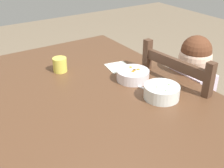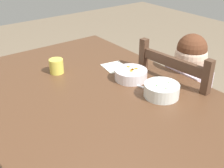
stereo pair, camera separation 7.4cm
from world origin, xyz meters
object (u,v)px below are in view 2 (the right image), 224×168
Objects in this scene: dining_table at (94,112)px; bowl_of_carrots at (131,74)px; spoon at (137,85)px; child_figure at (183,91)px; bowl_of_peas at (162,90)px; drinking_cup at (56,66)px; dining_chair at (181,118)px.

bowl_of_carrots is at bearing 93.89° from dining_table.
child_figure is at bearing 84.03° from spoon.
bowl_of_peas is at bearing -70.21° from child_figure.
drinking_cup is (-0.36, -0.24, 0.03)m from spoon.
dining_chair reaches higher than spoon.
dining_chair reaches higher than bowl_of_peas.
dining_table is 0.33m from bowl_of_peas.
bowl_of_carrots is at bearing -109.79° from child_figure.
bowl_of_peas is (0.10, -0.30, 0.33)m from dining_chair.
dining_table is 18.77× the size of drinking_cup.
bowl_of_carrots is 1.18× the size of spoon.
dining_chair is 5.71× the size of bowl_of_peas.
drinking_cup is (-0.40, -0.56, 0.34)m from dining_chair.
bowl_of_peas is 0.97× the size of bowl_of_carrots.
dining_chair reaches higher than bowl_of_carrots.
bowl_of_carrots is (-0.21, 0.00, -0.00)m from bowl_of_peas.
spoon is at bearing -95.97° from child_figure.
bowl_of_peas reaches higher than dining_table.
bowl_of_peas is (0.11, -0.29, 0.15)m from child_figure.
bowl_of_peas is 0.14m from spoon.
dining_table is at bearing -100.06° from dining_chair.
bowl_of_peas is 0.57m from drinking_cup.
child_figure reaches higher than dining_chair.
dining_chair is 0.44m from spoon.
bowl_of_carrots is at bearing -110.29° from dining_chair.
dining_table is 0.58m from dining_chair.
dining_chair is at bearing 108.64° from bowl_of_peas.
dining_chair is at bearing 54.33° from drinking_cup.
dining_chair reaches higher than drinking_cup.
child_figure is 5.78× the size of bowl_of_carrots.
bowl_of_carrots is 0.39m from drinking_cup.
dining_table is 0.26m from bowl_of_carrots.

